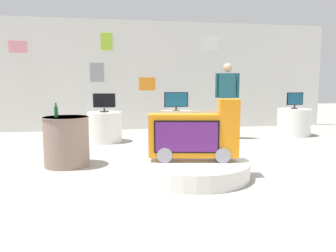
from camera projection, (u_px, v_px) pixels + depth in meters
ground_plane at (206, 168)px, 5.19m from camera, size 30.00×30.00×0.00m
back_wall_display at (161, 76)px, 9.52m from camera, size 10.03×0.13×3.06m
main_display_pedestal at (193, 169)px, 4.68m from camera, size 1.59×1.59×0.23m
novelty_firetruck_tv at (195, 136)px, 4.62m from camera, size 1.27×0.51×0.87m
display_pedestal_left_rear at (176, 126)px, 7.67m from camera, size 0.80×0.80×0.68m
tv_on_left_rear at (176, 100)px, 7.59m from camera, size 0.57×0.18×0.44m
display_pedestal_center_rear at (105, 127)px, 7.45m from camera, size 0.76×0.76×0.68m
tv_on_center_rear at (104, 102)px, 7.38m from camera, size 0.53×0.20×0.43m
display_pedestal_right_rear at (294, 122)px, 8.41m from camera, size 0.82×0.82×0.68m
tv_on_right_rear at (295, 100)px, 8.34m from camera, size 0.47×0.17×0.41m
side_table_round at (67, 141)px, 5.27m from camera, size 0.73×0.73×0.79m
bottle_on_side_table at (56, 111)px, 5.14m from camera, size 0.06×0.06×0.22m
shopper_browsing_near_truck at (227, 95)px, 7.77m from camera, size 0.52×0.34×1.78m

